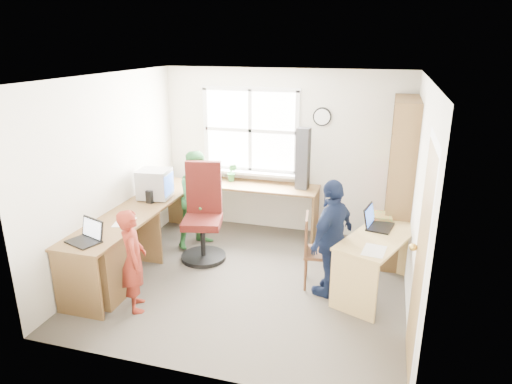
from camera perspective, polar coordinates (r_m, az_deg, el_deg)
room at (r=5.23m, az=-0.35°, el=1.22°), size 3.64×3.44×2.44m
l_desk at (r=5.67m, az=-14.41°, el=-6.19°), size 2.38×2.95×0.75m
right_desk at (r=5.34m, az=14.97°, el=-7.23°), size 0.97×1.33×0.70m
bookshelf at (r=6.14m, az=17.48°, el=0.89°), size 0.30×1.02×2.10m
swivel_chair at (r=6.03m, az=-6.61°, el=-3.25°), size 0.71×0.71×1.27m
wooden_chair at (r=5.38m, az=7.36°, el=-6.95°), size 0.43×0.43×0.87m
crt_monitor at (r=6.20m, az=-12.54°, el=0.99°), size 0.44×0.40×0.40m
laptop_left at (r=5.14m, az=-20.35°, el=-5.21°), size 0.41×0.38×0.23m
laptop_right at (r=5.48m, az=14.73°, el=-3.67°), size 0.37×0.41×0.25m
speaker_a at (r=6.08m, az=-13.09°, el=-0.57°), size 0.09×0.09×0.17m
speaker_b at (r=6.55m, az=-10.96°, el=1.02°), size 0.09×0.09×0.18m
cd_tower at (r=6.43m, az=5.89°, el=4.15°), size 0.19×0.18×0.87m
game_box at (r=5.76m, az=15.21°, el=-2.95°), size 0.30×0.30×0.06m
paper_a at (r=5.54m, az=-16.12°, el=-3.64°), size 0.28×0.34×0.00m
paper_b at (r=4.90m, az=14.54°, el=-7.10°), size 0.26×0.34×0.00m
potted_plant at (r=6.83m, az=-3.01°, el=2.46°), size 0.15×0.12×0.27m
person_red at (r=5.01m, az=-15.08°, el=-8.24°), size 0.45×0.50×1.14m
person_green at (r=6.34m, az=-7.13°, el=-0.90°), size 0.80×0.84×1.36m
person_navy at (r=5.15m, az=9.48°, el=-5.72°), size 0.62×0.86×1.36m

